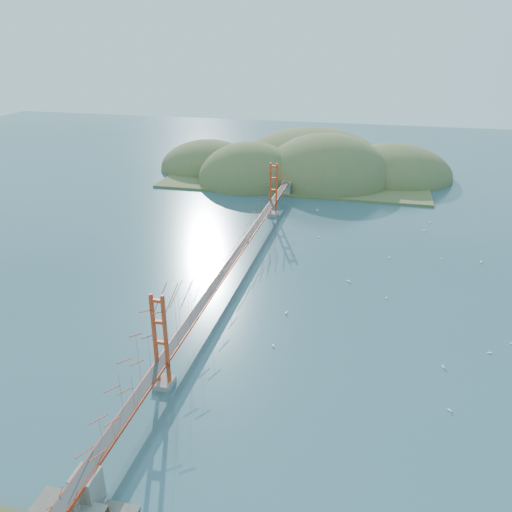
% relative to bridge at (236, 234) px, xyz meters
% --- Properties ---
extents(ground, '(320.00, 320.00, 0.00)m').
position_rel_bridge_xyz_m(ground, '(0.00, -0.18, -7.01)').
color(ground, '#315362').
rests_on(ground, ground).
extents(bridge, '(2.20, 94.40, 12.00)m').
position_rel_bridge_xyz_m(bridge, '(0.00, 0.00, 0.00)').
color(bridge, gray).
rests_on(bridge, ground).
extents(far_headlands, '(84.00, 58.00, 25.00)m').
position_rel_bridge_xyz_m(far_headlands, '(2.21, 68.33, -7.01)').
color(far_headlands, brown).
rests_on(far_headlands, ground).
extents(sailboat_8, '(0.62, 0.62, 0.66)m').
position_rel_bridge_xyz_m(sailboat_8, '(33.28, 32.97, -6.86)').
color(sailboat_8, white).
rests_on(sailboat_8, ground).
extents(sailboat_13, '(0.57, 0.51, 0.65)m').
position_rel_bridge_xyz_m(sailboat_13, '(37.10, -14.74, -6.86)').
color(sailboat_13, white).
rests_on(sailboat_13, ground).
extents(sailboat_2, '(0.53, 0.53, 0.56)m').
position_rel_bridge_xyz_m(sailboat_2, '(31.11, -26.94, -6.87)').
color(sailboat_2, white).
rests_on(sailboat_2, ground).
extents(sailboat_14, '(0.58, 0.58, 0.60)m').
position_rel_bridge_xyz_m(sailboat_14, '(24.52, -3.20, -6.87)').
color(sailboat_14, white).
rests_on(sailboat_14, ground).
extents(sailboat_16, '(0.69, 0.69, 0.73)m').
position_rel_bridge_xyz_m(sailboat_16, '(18.52, 1.12, -6.85)').
color(sailboat_16, white).
rests_on(sailboat_16, ground).
extents(sailboat_4, '(0.58, 0.61, 0.69)m').
position_rel_bridge_xyz_m(sailboat_4, '(40.53, 14.08, -6.86)').
color(sailboat_4, white).
rests_on(sailboat_4, ground).
extents(sailboat_3, '(0.55, 0.54, 0.62)m').
position_rel_bridge_xyz_m(sailboat_3, '(11.40, 19.27, -6.87)').
color(sailboat_3, white).
rests_on(sailboat_3, ground).
extents(sailboat_7, '(0.56, 0.56, 0.60)m').
position_rel_bridge_xyz_m(sailboat_7, '(33.93, 13.82, -6.87)').
color(sailboat_7, white).
rests_on(sailboat_7, ground).
extents(sailboat_12, '(0.61, 0.52, 0.70)m').
position_rel_bridge_xyz_m(sailboat_12, '(9.07, 35.75, -6.86)').
color(sailboat_12, white).
rests_on(sailboat_12, ground).
extents(sailboat_10, '(0.52, 0.52, 0.57)m').
position_rel_bridge_xyz_m(sailboat_10, '(10.41, -19.53, -6.87)').
color(sailboat_10, white).
rests_on(sailboat_10, ground).
extents(sailboat_1, '(0.59, 0.59, 0.61)m').
position_rel_bridge_xyz_m(sailboat_1, '(24.91, 12.38, -6.87)').
color(sailboat_1, white).
rests_on(sailboat_1, ground).
extents(sailboat_0, '(0.61, 0.64, 0.72)m').
position_rel_bridge_xyz_m(sailboat_0, '(10.55, -11.06, -6.85)').
color(sailboat_0, white).
rests_on(sailboat_0, ground).
extents(sailboat_15, '(0.67, 0.67, 0.72)m').
position_rel_bridge_xyz_m(sailboat_15, '(31.84, 27.78, -6.85)').
color(sailboat_15, white).
rests_on(sailboat_15, ground).
extents(sailboat_6, '(0.58, 0.58, 0.63)m').
position_rel_bridge_xyz_m(sailboat_6, '(31.16, -19.13, -6.86)').
color(sailboat_6, white).
rests_on(sailboat_6, ground).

